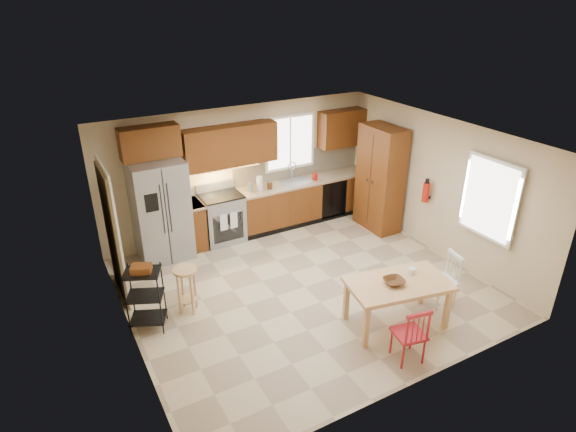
# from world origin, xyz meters

# --- Properties ---
(floor) EXTENTS (5.50, 5.50, 0.00)m
(floor) POSITION_xyz_m (0.00, 0.00, 0.00)
(floor) COLOR tan
(floor) RESTS_ON ground
(ceiling) EXTENTS (5.50, 5.00, 0.02)m
(ceiling) POSITION_xyz_m (0.00, 0.00, 2.50)
(ceiling) COLOR silver
(ceiling) RESTS_ON ground
(wall_back) EXTENTS (5.50, 0.02, 2.50)m
(wall_back) POSITION_xyz_m (0.00, 2.50, 1.25)
(wall_back) COLOR #CCB793
(wall_back) RESTS_ON ground
(wall_front) EXTENTS (5.50, 0.02, 2.50)m
(wall_front) POSITION_xyz_m (0.00, -2.50, 1.25)
(wall_front) COLOR #CCB793
(wall_front) RESTS_ON ground
(wall_left) EXTENTS (0.02, 5.00, 2.50)m
(wall_left) POSITION_xyz_m (-2.75, 0.00, 1.25)
(wall_left) COLOR #CCB793
(wall_left) RESTS_ON ground
(wall_right) EXTENTS (0.02, 5.00, 2.50)m
(wall_right) POSITION_xyz_m (2.75, 0.00, 1.25)
(wall_right) COLOR #CCB793
(wall_right) RESTS_ON ground
(refrigerator) EXTENTS (0.92, 0.75, 1.82)m
(refrigerator) POSITION_xyz_m (-1.70, 2.12, 0.91)
(refrigerator) COLOR gray
(refrigerator) RESTS_ON floor
(range_stove) EXTENTS (0.76, 0.63, 0.92)m
(range_stove) POSITION_xyz_m (-0.55, 2.19, 0.46)
(range_stove) COLOR gray
(range_stove) RESTS_ON floor
(base_cabinet_narrow) EXTENTS (0.30, 0.60, 0.90)m
(base_cabinet_narrow) POSITION_xyz_m (-1.10, 2.20, 0.45)
(base_cabinet_narrow) COLOR brown
(base_cabinet_narrow) RESTS_ON floor
(base_cabinet_run) EXTENTS (2.92, 0.60, 0.90)m
(base_cabinet_run) POSITION_xyz_m (1.29, 2.20, 0.45)
(base_cabinet_run) COLOR brown
(base_cabinet_run) RESTS_ON floor
(dishwasher) EXTENTS (0.60, 0.02, 0.78)m
(dishwasher) POSITION_xyz_m (1.85, 1.91, 0.45)
(dishwasher) COLOR black
(dishwasher) RESTS_ON floor
(backsplash) EXTENTS (2.92, 0.03, 0.55)m
(backsplash) POSITION_xyz_m (1.29, 2.48, 1.18)
(backsplash) COLOR beige
(backsplash) RESTS_ON wall_back
(upper_over_fridge) EXTENTS (1.00, 0.35, 0.55)m
(upper_over_fridge) POSITION_xyz_m (-1.70, 2.33, 2.10)
(upper_over_fridge) COLOR #5E330F
(upper_over_fridge) RESTS_ON wall_back
(upper_left_block) EXTENTS (1.80, 0.35, 0.75)m
(upper_left_block) POSITION_xyz_m (-0.25, 2.33, 1.83)
(upper_left_block) COLOR #5E330F
(upper_left_block) RESTS_ON wall_back
(upper_right_block) EXTENTS (1.00, 0.35, 0.75)m
(upper_right_block) POSITION_xyz_m (2.25, 2.33, 1.83)
(upper_right_block) COLOR #5E330F
(upper_right_block) RESTS_ON wall_back
(window_back) EXTENTS (1.12, 0.04, 1.12)m
(window_back) POSITION_xyz_m (1.10, 2.48, 1.65)
(window_back) COLOR white
(window_back) RESTS_ON wall_back
(sink) EXTENTS (0.62, 0.46, 0.16)m
(sink) POSITION_xyz_m (1.10, 2.20, 0.86)
(sink) COLOR gray
(sink) RESTS_ON base_cabinet_run
(undercab_glow) EXTENTS (1.60, 0.30, 0.01)m
(undercab_glow) POSITION_xyz_m (-0.55, 2.30, 1.43)
(undercab_glow) COLOR #FFBF66
(undercab_glow) RESTS_ON wall_back
(soap_bottle) EXTENTS (0.09, 0.09, 0.19)m
(soap_bottle) POSITION_xyz_m (1.48, 2.10, 1.00)
(soap_bottle) COLOR #B4180C
(soap_bottle) RESTS_ON base_cabinet_run
(paper_towel) EXTENTS (0.12, 0.12, 0.28)m
(paper_towel) POSITION_xyz_m (0.25, 2.15, 1.04)
(paper_towel) COLOR silver
(paper_towel) RESTS_ON base_cabinet_run
(canister_steel) EXTENTS (0.11, 0.11, 0.18)m
(canister_steel) POSITION_xyz_m (0.05, 2.15, 0.99)
(canister_steel) COLOR gray
(canister_steel) RESTS_ON base_cabinet_run
(canister_wood) EXTENTS (0.10, 0.10, 0.14)m
(canister_wood) POSITION_xyz_m (0.45, 2.12, 0.97)
(canister_wood) COLOR #522B16
(canister_wood) RESTS_ON base_cabinet_run
(pantry) EXTENTS (0.50, 0.95, 2.10)m
(pantry) POSITION_xyz_m (2.43, 1.20, 1.05)
(pantry) COLOR brown
(pantry) RESTS_ON floor
(fire_extinguisher) EXTENTS (0.12, 0.12, 0.36)m
(fire_extinguisher) POSITION_xyz_m (2.63, 0.15, 1.10)
(fire_extinguisher) COLOR #B4180C
(fire_extinguisher) RESTS_ON wall_right
(window_right) EXTENTS (0.04, 1.02, 1.32)m
(window_right) POSITION_xyz_m (2.68, -1.15, 1.45)
(window_right) COLOR white
(window_right) RESTS_ON wall_right
(doorway) EXTENTS (0.04, 0.95, 2.10)m
(doorway) POSITION_xyz_m (-2.67, 1.30, 1.05)
(doorway) COLOR #8C7A59
(doorway) RESTS_ON wall_left
(dining_table) EXTENTS (1.56, 1.06, 0.70)m
(dining_table) POSITION_xyz_m (0.66, -1.45, 0.35)
(dining_table) COLOR tan
(dining_table) RESTS_ON floor
(chair_red) EXTENTS (0.46, 0.46, 0.84)m
(chair_red) POSITION_xyz_m (0.31, -2.10, 0.42)
(chair_red) COLOR maroon
(chair_red) RESTS_ON floor
(chair_white) EXTENTS (0.46, 0.46, 0.84)m
(chair_white) POSITION_xyz_m (1.61, -1.40, 0.42)
(chair_white) COLOR silver
(chair_white) RESTS_ON floor
(table_bowl) EXTENTS (0.34, 0.34, 0.07)m
(table_bowl) POSITION_xyz_m (0.57, -1.45, 0.71)
(table_bowl) COLOR #522B16
(table_bowl) RESTS_ON dining_table
(table_jar) EXTENTS (0.11, 0.11, 0.11)m
(table_jar) POSITION_xyz_m (0.98, -1.36, 0.73)
(table_jar) COLOR silver
(table_jar) RESTS_ON dining_table
(bar_stool) EXTENTS (0.42, 0.42, 0.74)m
(bar_stool) POSITION_xyz_m (-1.87, 0.31, 0.37)
(bar_stool) COLOR tan
(bar_stool) RESTS_ON floor
(utility_cart) EXTENTS (0.60, 0.55, 0.98)m
(utility_cart) POSITION_xyz_m (-2.50, 0.20, 0.49)
(utility_cart) COLOR black
(utility_cart) RESTS_ON floor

